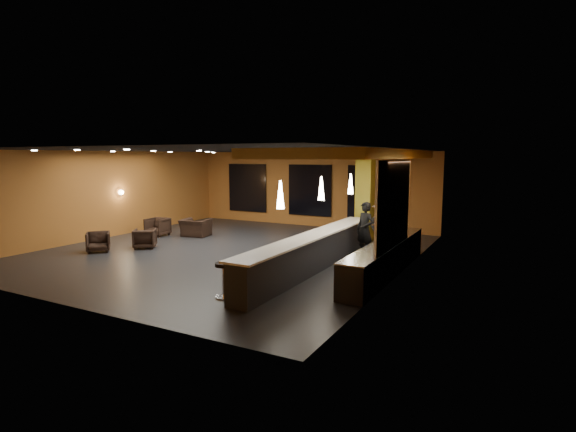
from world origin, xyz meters
The scene contains 34 objects.
floor centered at (0.00, 0.00, -0.05)m, with size 12.00×13.00×0.10m, color black.
ceiling centered at (0.00, 0.00, 3.55)m, with size 12.00×13.00×0.10m, color black.
wall_back centered at (0.00, 6.55, 1.75)m, with size 12.00×0.10×3.50m, color #A25E24.
wall_front centered at (0.00, -6.55, 1.75)m, with size 12.00×0.10×3.50m, color #A25E24.
wall_left centered at (-6.05, 0.00, 1.75)m, with size 0.10×13.00×3.50m, color #A25E24.
wall_right centered at (6.05, 0.00, 1.75)m, with size 0.10×13.00×3.50m, color #A25E24.
wood_soffit centered at (4.00, 1.00, 3.36)m, with size 3.60×8.00×0.28m, color #B48234.
window_left centered at (-3.50, 6.44, 1.70)m, with size 2.20×0.06×2.40m, color black.
window_center centered at (0.00, 6.44, 1.70)m, with size 2.20×0.06×2.40m, color black.
window_right centered at (3.00, 6.44, 1.70)m, with size 2.20×0.06×2.40m, color black.
tile_backsplash centered at (5.96, -1.00, 2.00)m, with size 0.06×3.20×2.40m, color white.
bar_counter centered at (3.65, -1.00, 0.50)m, with size 0.60×8.00×1.00m, color black.
bar_top centered at (3.65, -1.00, 1.02)m, with size 0.78×8.10×0.05m, color white.
prep_counter centered at (5.65, -0.50, 0.43)m, with size 0.70×6.00×0.86m, color black.
prep_top centered at (5.65, -0.50, 0.89)m, with size 0.72×6.00×0.03m, color silver.
wall_shelf_lower centered at (5.82, -1.20, 1.60)m, with size 0.30×1.50×0.03m, color silver.
wall_shelf_upper centered at (5.82, -1.20, 2.05)m, with size 0.30×1.50×0.03m, color silver.
column centered at (3.65, 3.60, 1.75)m, with size 0.60×0.60×3.50m, color olive.
wall_sconce centered at (-5.88, 0.50, 1.80)m, with size 0.22×0.22×0.22m, color #FFE5B2.
pendant_0 centered at (3.65, -3.00, 2.35)m, with size 0.20×0.20×0.70m, color white.
pendant_1 centered at (3.65, -0.50, 2.35)m, with size 0.20×0.20×0.70m, color white.
pendant_2 centered at (3.65, 2.00, 2.35)m, with size 0.20×0.20×0.70m, color white.
staff_a centered at (4.43, 1.29, 0.91)m, with size 0.66×0.44×1.82m, color black.
staff_b centered at (4.64, 2.33, 0.82)m, with size 0.80×0.62×1.64m, color black.
staff_c centered at (5.02, 2.38, 0.94)m, with size 0.92×0.60×1.88m, color black.
armchair_a centered at (-3.98, -2.28, 0.35)m, with size 0.74×0.76×0.69m, color black.
armchair_b centered at (-3.03, -1.05, 0.35)m, with size 0.74×0.76×0.69m, color black.
armchair_c centered at (-4.44, 1.04, 0.37)m, with size 0.80×0.82×0.75m, color black.
armchair_d centered at (-2.98, 1.70, 0.35)m, with size 1.09×0.95×0.71m, color black.
bar_stool_0 centered at (2.91, -4.40, 0.54)m, with size 0.42×0.42×0.84m.
bar_stool_1 centered at (2.78, -2.59, 0.47)m, with size 0.37×0.37×0.73m.
bar_stool_2 centered at (2.87, -1.01, 0.49)m, with size 0.39×0.39×0.76m.
bar_stool_3 centered at (2.74, 0.58, 0.52)m, with size 0.42×0.42×0.82m.
bar_stool_4 centered at (2.75, 2.37, 0.47)m, with size 0.37×0.37×0.73m.
Camera 1 is at (9.01, -12.68, 3.30)m, focal length 28.00 mm.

